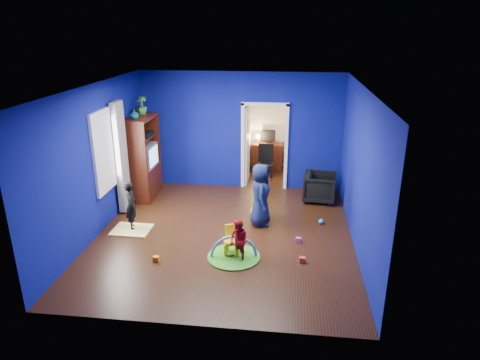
# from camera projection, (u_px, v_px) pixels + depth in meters

# --- Properties ---
(floor) EXTENTS (5.00, 5.50, 0.01)m
(floor) POSITION_uv_depth(u_px,v_px,m) (224.00, 235.00, 8.50)
(floor) COLOR black
(floor) RESTS_ON ground
(ceiling) EXTENTS (5.00, 5.50, 0.01)m
(ceiling) POSITION_uv_depth(u_px,v_px,m) (222.00, 87.00, 7.51)
(ceiling) COLOR white
(ceiling) RESTS_ON wall_back
(wall_back) EXTENTS (5.00, 0.02, 2.90)m
(wall_back) POSITION_uv_depth(u_px,v_px,m) (240.00, 131.00, 10.57)
(wall_back) COLOR navy
(wall_back) RESTS_ON floor
(wall_front) EXTENTS (5.00, 0.02, 2.90)m
(wall_front) POSITION_uv_depth(u_px,v_px,m) (190.00, 232.00, 5.44)
(wall_front) COLOR navy
(wall_front) RESTS_ON floor
(wall_left) EXTENTS (0.02, 5.50, 2.90)m
(wall_left) POSITION_uv_depth(u_px,v_px,m) (96.00, 161.00, 8.28)
(wall_left) COLOR navy
(wall_left) RESTS_ON floor
(wall_right) EXTENTS (0.02, 5.50, 2.90)m
(wall_right) POSITION_uv_depth(u_px,v_px,m) (360.00, 171.00, 7.73)
(wall_right) COLOR navy
(wall_right) RESTS_ON floor
(alcove) EXTENTS (1.00, 1.75, 2.50)m
(alcove) POSITION_uv_depth(u_px,v_px,m) (267.00, 132.00, 11.39)
(alcove) COLOR silver
(alcove) RESTS_ON floor
(armchair) EXTENTS (0.82, 0.80, 0.67)m
(armchair) POSITION_uv_depth(u_px,v_px,m) (320.00, 187.00, 10.03)
(armchair) COLOR black
(armchair) RESTS_ON floor
(child_black) EXTENTS (0.37, 0.44, 1.02)m
(child_black) POSITION_uv_depth(u_px,v_px,m) (131.00, 206.00, 8.60)
(child_black) COLOR black
(child_black) RESTS_ON floor
(child_navy) EXTENTS (0.49, 0.69, 1.32)m
(child_navy) POSITION_uv_depth(u_px,v_px,m) (260.00, 195.00, 8.73)
(child_navy) COLOR #10163B
(child_navy) RESTS_ON floor
(toddler_red) EXTENTS (0.48, 0.46, 0.78)m
(toddler_red) POSITION_uv_depth(u_px,v_px,m) (239.00, 241.00, 7.45)
(toddler_red) COLOR #AC121F
(toddler_red) RESTS_ON floor
(vase) EXTENTS (0.22, 0.22, 0.21)m
(vase) POSITION_uv_depth(u_px,v_px,m) (134.00, 114.00, 9.45)
(vase) COLOR #0C5066
(vase) RESTS_ON tv_armoire
(potted_plant) EXTENTS (0.24, 0.24, 0.43)m
(potted_plant) POSITION_uv_depth(u_px,v_px,m) (142.00, 105.00, 9.90)
(potted_plant) COLOR #33822F
(potted_plant) RESTS_ON tv_armoire
(tv_armoire) EXTENTS (0.58, 1.14, 1.96)m
(tv_armoire) POSITION_uv_depth(u_px,v_px,m) (143.00, 157.00, 10.10)
(tv_armoire) COLOR #3C110A
(tv_armoire) RESTS_ON floor
(crt_tv) EXTENTS (0.46, 0.70, 0.54)m
(crt_tv) POSITION_uv_depth(u_px,v_px,m) (144.00, 156.00, 10.08)
(crt_tv) COLOR silver
(crt_tv) RESTS_ON tv_armoire
(yellow_blanket) EXTENTS (0.76, 0.62, 0.03)m
(yellow_blanket) POSITION_uv_depth(u_px,v_px,m) (132.00, 230.00, 8.67)
(yellow_blanket) COLOR #F2E07A
(yellow_blanket) RESTS_ON floor
(hopper_ball) EXTENTS (0.36, 0.36, 0.36)m
(hopper_ball) POSITION_uv_depth(u_px,v_px,m) (259.00, 211.00, 9.14)
(hopper_ball) COLOR yellow
(hopper_ball) RESTS_ON floor
(kid_chair) EXTENTS (0.36, 0.36, 0.50)m
(kid_chair) POSITION_uv_depth(u_px,v_px,m) (232.00, 242.00, 7.70)
(kid_chair) COLOR yellow
(kid_chair) RESTS_ON floor
(play_mat) EXTENTS (0.95, 0.95, 0.03)m
(play_mat) POSITION_uv_depth(u_px,v_px,m) (234.00, 257.00, 7.68)
(play_mat) COLOR green
(play_mat) RESTS_ON floor
(toy_arch) EXTENTS (0.84, 0.19, 0.84)m
(toy_arch) POSITION_uv_depth(u_px,v_px,m) (234.00, 256.00, 7.67)
(toy_arch) COLOR #3F8CD8
(toy_arch) RESTS_ON floor
(window_left) EXTENTS (0.03, 0.95, 1.55)m
(window_left) POSITION_uv_depth(u_px,v_px,m) (104.00, 151.00, 8.57)
(window_left) COLOR white
(window_left) RESTS_ON wall_left
(curtain) EXTENTS (0.14, 0.42, 2.40)m
(curtain) POSITION_uv_depth(u_px,v_px,m) (121.00, 157.00, 9.18)
(curtain) COLOR slate
(curtain) RESTS_ON floor
(doorway) EXTENTS (1.16, 0.10, 2.10)m
(doorway) POSITION_uv_depth(u_px,v_px,m) (264.00, 148.00, 10.64)
(doorway) COLOR white
(doorway) RESTS_ON floor
(study_desk) EXTENTS (0.88, 0.44, 0.75)m
(study_desk) POSITION_uv_depth(u_px,v_px,m) (267.00, 156.00, 12.28)
(study_desk) COLOR #3D140A
(study_desk) RESTS_ON floor
(desk_monitor) EXTENTS (0.40, 0.05, 0.32)m
(desk_monitor) POSITION_uv_depth(u_px,v_px,m) (268.00, 136.00, 12.20)
(desk_monitor) COLOR black
(desk_monitor) RESTS_ON study_desk
(desk_lamp) EXTENTS (0.14, 0.14, 0.14)m
(desk_lamp) POSITION_uv_depth(u_px,v_px,m) (258.00, 137.00, 12.18)
(desk_lamp) COLOR #FFD88C
(desk_lamp) RESTS_ON study_desk
(folding_chair) EXTENTS (0.40, 0.40, 0.92)m
(folding_chair) POSITION_uv_depth(u_px,v_px,m) (265.00, 163.00, 11.36)
(folding_chair) COLOR black
(folding_chair) RESTS_ON floor
(book_shelf) EXTENTS (0.88, 0.24, 0.04)m
(book_shelf) POSITION_uv_depth(u_px,v_px,m) (269.00, 98.00, 11.82)
(book_shelf) COLOR white
(book_shelf) RESTS_ON study_desk
(toy_0) EXTENTS (0.10, 0.08, 0.10)m
(toy_0) POSITION_uv_depth(u_px,v_px,m) (302.00, 260.00, 7.50)
(toy_0) COLOR red
(toy_0) RESTS_ON floor
(toy_1) EXTENTS (0.11, 0.11, 0.11)m
(toy_1) POSITION_uv_depth(u_px,v_px,m) (321.00, 221.00, 8.95)
(toy_1) COLOR #259FD5
(toy_1) RESTS_ON floor
(toy_2) EXTENTS (0.10, 0.08, 0.10)m
(toy_2) POSITION_uv_depth(u_px,v_px,m) (156.00, 259.00, 7.53)
(toy_2) COLOR orange
(toy_2) RESTS_ON floor
(toy_3) EXTENTS (0.10, 0.08, 0.10)m
(toy_3) POSITION_uv_depth(u_px,v_px,m) (298.00, 240.00, 8.19)
(toy_3) COLOR #C048A4
(toy_3) RESTS_ON floor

